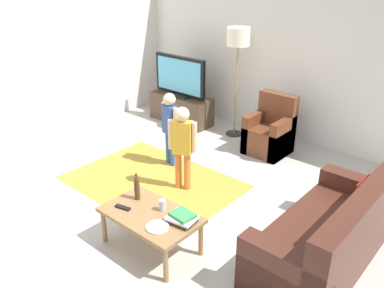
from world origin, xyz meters
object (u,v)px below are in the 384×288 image
object	(u,v)px
tv_stand	(181,109)
book_stack	(182,218)
tv_remote	(123,207)
couch	(332,239)
tv	(180,77)
floor_lamp	(238,43)
plate	(157,227)
child_near_tv	(170,123)
child_center	(182,141)
armchair	(270,134)
soda_can	(162,205)
bottle	(137,188)
coffee_table	(151,218)

from	to	relation	value
tv_stand	book_stack	size ratio (longest dim) A/B	3.97
tv_remote	couch	bearing A→B (deg)	18.50
tv	floor_lamp	xyz separation A→B (m)	(1.08, 0.17, 0.70)
book_stack	plate	bearing A→B (deg)	-115.17
floor_lamp	tv_remote	distance (m)	3.42
child_near_tv	couch	bearing A→B (deg)	-11.15
child_near_tv	tv_remote	world-z (taller)	child_near_tv
child_near_tv	child_center	bearing A→B (deg)	-33.33
tv_stand	floor_lamp	size ratio (longest dim) A/B	0.67
tv_stand	child_near_tv	size ratio (longest dim) A/B	1.11
armchair	book_stack	distance (m)	2.78
couch	tv_remote	bearing A→B (deg)	-148.18
child_center	plate	distance (m)	1.47
tv_stand	child_center	distance (m)	2.43
soda_can	floor_lamp	bearing A→B (deg)	111.99
tv	soda_can	xyz separation A→B (m)	(2.25, -2.71, -0.37)
tv	tv_remote	distance (m)	3.54
book_stack	tv	bearing A→B (deg)	132.90
bottle	tv_remote	bearing A→B (deg)	-84.81
child_near_tv	tv_remote	distance (m)	1.85
coffee_table	soda_can	xyz separation A→B (m)	(0.05, 0.12, 0.11)
floor_lamp	tv	bearing A→B (deg)	-170.94
couch	soda_can	bearing A→B (deg)	-149.21
tv_stand	book_stack	distance (m)	3.73
soda_can	plate	xyz separation A→B (m)	(0.17, -0.24, -0.05)
floor_lamp	coffee_table	size ratio (longest dim) A/B	1.78
tv_remote	armchair	bearing A→B (deg)	77.14
child_near_tv	plate	bearing A→B (deg)	-49.44
tv_stand	soda_can	xyz separation A→B (m)	(2.25, -2.73, 0.24)
floor_lamp	soda_can	bearing A→B (deg)	-68.01
coffee_table	bottle	world-z (taller)	bottle
armchair	tv_stand	bearing A→B (deg)	178.81
bottle	tv_stand	bearing A→B (deg)	124.61
coffee_table	couch	bearing A→B (deg)	33.30
coffee_table	tv_remote	world-z (taller)	tv_remote
coffee_table	soda_can	bearing A→B (deg)	67.38
tv	child_near_tv	distance (m)	1.70
child_center	soda_can	size ratio (longest dim) A/B	9.31
book_stack	tv_remote	bearing A→B (deg)	-159.26
tv	armchair	size ratio (longest dim) A/B	1.22
child_center	book_stack	distance (m)	1.35
tv	book_stack	size ratio (longest dim) A/B	3.64
tv_stand	bottle	xyz separation A→B (m)	(1.90, -2.75, 0.30)
armchair	child_near_tv	world-z (taller)	child_near_tv
child_center	coffee_table	size ratio (longest dim) A/B	1.12
tv	floor_lamp	size ratio (longest dim) A/B	0.62
tv_remote	soda_can	xyz separation A→B (m)	(0.33, 0.24, 0.05)
floor_lamp	plate	size ratio (longest dim) A/B	8.09
soda_can	child_center	bearing A→B (deg)	122.11
bottle	tv_remote	xyz separation A→B (m)	(0.02, -0.22, -0.12)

